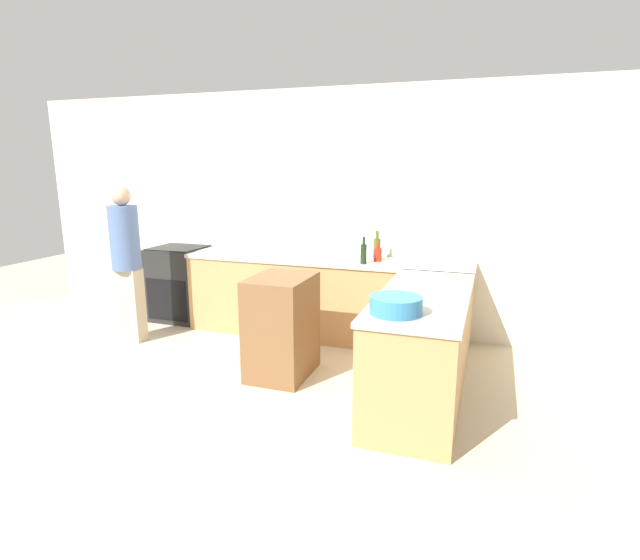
# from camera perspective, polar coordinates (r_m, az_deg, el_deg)

# --- Properties ---
(ground_plane) EXTENTS (14.00, 14.00, 0.00)m
(ground_plane) POSITION_cam_1_polar(r_m,az_deg,el_deg) (4.11, -7.85, -14.34)
(ground_plane) COLOR beige
(wall_back) EXTENTS (8.00, 0.06, 2.70)m
(wall_back) POSITION_cam_1_polar(r_m,az_deg,el_deg) (5.70, 1.77, 7.70)
(wall_back) COLOR silver
(wall_back) RESTS_ON ground_plane
(counter_back) EXTENTS (3.15, 0.67, 0.89)m
(counter_back) POSITION_cam_1_polar(r_m,az_deg,el_deg) (5.53, 0.62, -1.98)
(counter_back) COLOR tan
(counter_back) RESTS_ON ground_plane
(counter_peninsula) EXTENTS (0.69, 1.81, 0.89)m
(counter_peninsula) POSITION_cam_1_polar(r_m,az_deg,el_deg) (4.14, 11.54, -7.51)
(counter_peninsula) COLOR tan
(counter_peninsula) RESTS_ON ground_plane
(range_oven) EXTENTS (0.65, 0.59, 0.90)m
(range_oven) POSITION_cam_1_polar(r_m,az_deg,el_deg) (6.40, -15.68, -0.37)
(range_oven) COLOR black
(range_oven) RESTS_ON ground_plane
(island_table) EXTENTS (0.50, 0.67, 0.92)m
(island_table) POSITION_cam_1_polar(r_m,az_deg,el_deg) (4.53, -4.39, -5.31)
(island_table) COLOR brown
(island_table) RESTS_ON ground_plane
(mixing_bowl) EXTENTS (0.36, 0.36, 0.12)m
(mixing_bowl) POSITION_cam_1_polar(r_m,az_deg,el_deg) (3.43, 8.67, -2.84)
(mixing_bowl) COLOR teal
(mixing_bowl) RESTS_ON counter_peninsula
(hot_sauce_bottle) EXTENTS (0.08, 0.08, 0.19)m
(hot_sauce_bottle) POSITION_cam_1_polar(r_m,az_deg,el_deg) (5.27, 6.62, 2.98)
(hot_sauce_bottle) COLOR red
(hot_sauce_bottle) RESTS_ON counter_back
(wine_bottle_dark) EXTENTS (0.06, 0.06, 0.28)m
(wine_bottle_dark) POSITION_cam_1_polar(r_m,az_deg,el_deg) (5.11, 5.00, 3.09)
(wine_bottle_dark) COLOR black
(wine_bottle_dark) RESTS_ON counter_back
(olive_oil_bottle) EXTENTS (0.08, 0.08, 0.31)m
(olive_oil_bottle) POSITION_cam_1_polar(r_m,az_deg,el_deg) (5.36, 6.51, 3.66)
(olive_oil_bottle) COLOR #475B1E
(olive_oil_bottle) RESTS_ON counter_back
(person_by_range) EXTENTS (0.30, 0.30, 1.67)m
(person_by_range) POSITION_cam_1_polar(r_m,az_deg,el_deg) (5.66, -21.25, 2.33)
(person_by_range) COLOR #ADA38E
(person_by_range) RESTS_ON ground_plane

